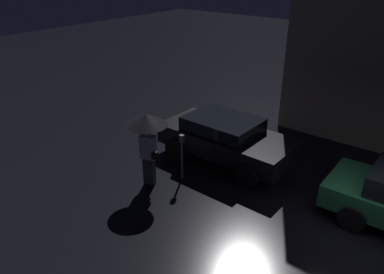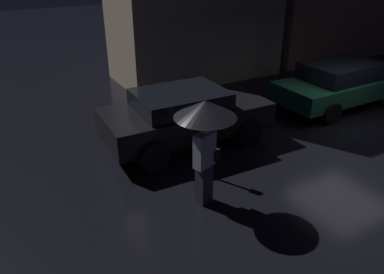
{
  "view_description": "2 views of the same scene",
  "coord_description": "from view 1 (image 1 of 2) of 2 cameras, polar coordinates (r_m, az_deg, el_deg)",
  "views": [
    {
      "loc": [
        1.05,
        -7.16,
        5.74
      ],
      "look_at": [
        -4.6,
        0.01,
        1.34
      ],
      "focal_mm": 35.0,
      "sensor_mm": 36.0,
      "label": 1
    },
    {
      "loc": [
        -8.52,
        -6.03,
        4.38
      ],
      "look_at": [
        -5.1,
        0.1,
        0.9
      ],
      "focal_mm": 35.0,
      "sensor_mm": 36.0,
      "label": 2
    }
  ],
  "objects": [
    {
      "name": "ground_plane",
      "position": [
        9.24,
        23.9,
        -15.34
      ],
      "size": [
        60.0,
        60.0,
        0.0
      ],
      "primitive_type": "plane",
      "color": "black"
    },
    {
      "name": "parked_car_black",
      "position": [
        11.46,
        5.18,
        -0.15
      ],
      "size": [
        4.17,
        2.05,
        1.39
      ],
      "rotation": [
        0.0,
        0.0,
        -0.02
      ],
      "color": "black",
      "rests_on": "ground"
    },
    {
      "name": "pedestrian_with_umbrella",
      "position": [
        9.85,
        -6.87,
        1.29
      ],
      "size": [
        1.12,
        1.12,
        2.1
      ],
      "rotation": [
        0.0,
        0.0,
        0.33
      ],
      "color": "#383842",
      "rests_on": "ground"
    },
    {
      "name": "parking_meter",
      "position": [
        10.42,
        -1.55,
        -2.31
      ],
      "size": [
        0.12,
        0.1,
        1.37
      ],
      "color": "#4C5154",
      "rests_on": "ground"
    }
  ]
}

